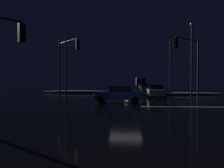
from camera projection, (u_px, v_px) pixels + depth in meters
ground at (126, 107)px, 17.61m from camera, size 120.00×120.00×0.10m
stop_line_north at (127, 99)px, 25.09m from camera, size 0.35×12.78×0.01m
centre_line_ns at (128, 93)px, 36.65m from camera, size 22.00×0.15×0.01m
snow_bank_left_curb at (78, 92)px, 37.10m from camera, size 11.72×1.50×0.47m
snow_bank_right_curb at (185, 94)px, 32.33m from camera, size 11.07×1.50×0.39m
sedan_white at (155, 91)px, 27.12m from camera, size 2.02×4.33×1.57m
sedan_green at (147, 89)px, 33.61m from camera, size 2.02×4.33×1.57m
sedan_orange at (146, 88)px, 39.33m from camera, size 2.02×4.33×1.57m
sedan_gray at (144, 87)px, 45.21m from camera, size 2.02×4.33×1.57m
sedan_black at (144, 86)px, 50.77m from camera, size 2.02×4.33×1.57m
sedan_red at (142, 86)px, 57.09m from camera, size 2.02×4.33×1.57m
box_truck at (140, 82)px, 63.93m from camera, size 2.68×8.28×3.08m
sedan_blue_crossing at (119, 94)px, 20.84m from camera, size 4.33×2.02×1.57m
traffic_signal_ne at (189, 56)px, 23.62m from camera, size 3.41×3.41×6.67m
traffic_signal_nw at (66, 58)px, 24.80m from camera, size 3.14×3.14×6.69m
streetlamp_left_near at (66, 58)px, 31.28m from camera, size 0.44×0.44×9.07m
streetlamp_right_far at (170, 62)px, 45.87m from camera, size 0.44×0.44×10.26m
streetlamp_right_near at (192, 54)px, 29.92m from camera, size 0.44×0.44×9.88m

